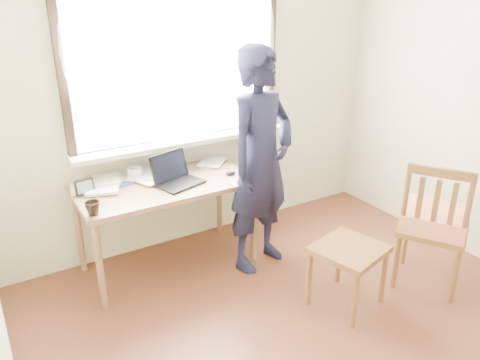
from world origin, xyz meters
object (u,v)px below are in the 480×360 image
mug_dark (93,208)px  work_chair (349,256)px  laptop (176,176)px  side_chair (434,221)px  desk (166,192)px  person (261,162)px  mug_white (135,173)px

mug_dark → work_chair: (1.47, -0.86, -0.38)m
laptop → side_chair: (1.49, -1.21, -0.25)m
desk → person: person is taller
work_chair → mug_dark: bearing=149.7°
person → side_chair: bearing=-61.2°
mug_white → side_chair: bearing=-40.2°
side_chair → person: 1.34m
work_chair → side_chair: (0.70, -0.13, 0.14)m
mug_dark → work_chair: size_ratio=0.19×
side_chair → person: bearing=134.7°
mug_dark → side_chair: 2.40m
laptop → side_chair: 1.94m
laptop → person: bearing=-26.6°
work_chair → person: 0.95m
mug_white → laptop: bearing=-46.4°
mug_dark → person: bearing=-3.3°
desk → mug_dark: (-0.61, -0.25, 0.12)m
laptop → work_chair: (0.79, -1.08, -0.39)m
desk → mug_white: 0.29m
laptop → person: size_ratio=0.23×
desk → work_chair: desk is taller
desk → mug_white: bearing=127.1°
mug_white → side_chair: 2.27m
laptop → side_chair: size_ratio=0.40×
desk → work_chair: bearing=-52.2°
side_chair → mug_white: bearing=139.8°
mug_white → side_chair: side_chair is taller
desk → laptop: size_ratio=3.38×
mug_white → work_chair: bearing=-52.3°
laptop → mug_white: laptop is taller
work_chair → laptop: bearing=126.2°
side_chair → work_chair: bearing=169.4°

